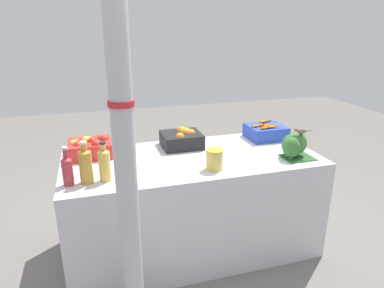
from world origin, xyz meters
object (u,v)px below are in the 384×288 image
object	(u,v)px
support_pole	(122,123)
juice_bottle_golden	(104,164)
broccoli_pile	(294,146)
orange_crate	(182,139)
sparrow_bird	(301,131)
carrot_crate	(266,131)
juice_bottle_amber	(86,165)
apple_crate	(89,147)
pickle_jar	(214,159)
juice_bottle_ruby	(67,170)

from	to	relation	value
support_pole	juice_bottle_golden	xyz separation A→B (m)	(-0.09, 0.41, -0.37)
support_pole	broccoli_pile	distance (m)	1.38
orange_crate	sparrow_bird	xyz separation A→B (m)	(0.76, -0.48, 0.14)
carrot_crate	juice_bottle_amber	bearing A→B (deg)	-162.20
orange_crate	broccoli_pile	size ratio (longest dim) A/B	1.31
support_pole	orange_crate	world-z (taller)	support_pole
support_pole	sparrow_bird	size ratio (longest dim) A/B	18.64
apple_crate	pickle_jar	bearing A→B (deg)	-31.97
juice_bottle_golden	pickle_jar	bearing A→B (deg)	-2.05
apple_crate	juice_bottle_amber	size ratio (longest dim) A/B	1.15
orange_crate	carrot_crate	size ratio (longest dim) A/B	1.00
carrot_crate	pickle_jar	distance (m)	0.82
juice_bottle_golden	juice_bottle_ruby	bearing A→B (deg)	180.00
pickle_jar	sparrow_bird	size ratio (longest dim) A/B	1.05
orange_crate	juice_bottle_golden	xyz separation A→B (m)	(-0.63, -0.48, 0.04)
apple_crate	sparrow_bird	world-z (taller)	sparrow_bird
support_pole	sparrow_bird	world-z (taller)	support_pole
broccoli_pile	juice_bottle_amber	distance (m)	1.46
carrot_crate	juice_bottle_ruby	xyz separation A→B (m)	(-1.59, -0.48, 0.04)
juice_bottle_amber	sparrow_bird	xyz separation A→B (m)	(1.50, 0.00, 0.09)
orange_crate	pickle_jar	size ratio (longest dim) A/B	2.20
support_pole	broccoli_pile	xyz separation A→B (m)	(1.25, 0.42, -0.39)
support_pole	juice_bottle_golden	size ratio (longest dim) A/B	9.73
juice_bottle_amber	juice_bottle_golden	bearing A→B (deg)	0.00
carrot_crate	sparrow_bird	world-z (taller)	sparrow_bird
orange_crate	carrot_crate	distance (m)	0.74
carrot_crate	juice_bottle_amber	size ratio (longest dim) A/B	1.15
apple_crate	broccoli_pile	distance (m)	1.51
juice_bottle_golden	sparrow_bird	world-z (taller)	juice_bottle_golden
apple_crate	carrot_crate	distance (m)	1.46
sparrow_bird	juice_bottle_golden	bearing A→B (deg)	14.51
orange_crate	juice_bottle_amber	distance (m)	0.88
apple_crate	juice_bottle_ruby	bearing A→B (deg)	-105.29
juice_bottle_golden	pickle_jar	distance (m)	0.72
orange_crate	sparrow_bird	distance (m)	0.91
broccoli_pile	pickle_jar	distance (m)	0.63
support_pole	orange_crate	xyz separation A→B (m)	(0.53, 0.89, -0.41)
apple_crate	sparrow_bird	xyz separation A→B (m)	(1.47, -0.47, 0.13)
juice_bottle_amber	sparrow_bird	world-z (taller)	juice_bottle_amber
pickle_jar	orange_crate	bearing A→B (deg)	99.85
juice_bottle_ruby	juice_bottle_amber	size ratio (longest dim) A/B	0.91
apple_crate	juice_bottle_golden	xyz separation A→B (m)	(0.09, -0.48, 0.04)
pickle_jar	apple_crate	bearing A→B (deg)	148.03
apple_crate	carrot_crate	size ratio (longest dim) A/B	1.00
broccoli_pile	orange_crate	bearing A→B (deg)	146.78
apple_crate	juice_bottle_ruby	xyz separation A→B (m)	(-0.13, -0.48, 0.03)
orange_crate	pickle_jar	world-z (taller)	orange_crate
orange_crate	juice_bottle_ruby	size ratio (longest dim) A/B	1.26
support_pole	apple_crate	xyz separation A→B (m)	(-0.18, 0.89, -0.41)
carrot_crate	sparrow_bird	xyz separation A→B (m)	(0.02, -0.47, 0.14)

